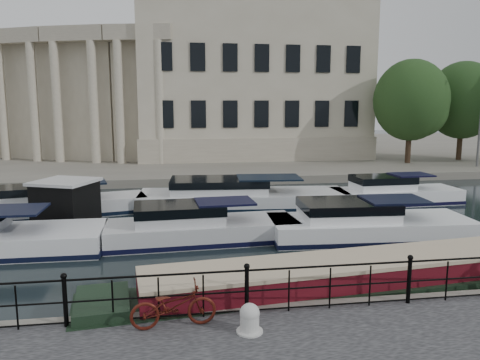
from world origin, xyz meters
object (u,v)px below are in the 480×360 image
object	(u,v)px
bicycle	(173,306)
narrowboat	(368,286)
harbour_hut	(66,206)
mooring_bollard	(250,319)

from	to	relation	value
bicycle	narrowboat	world-z (taller)	bicycle
narrowboat	harbour_hut	world-z (taller)	harbour_hut
narrowboat	harbour_hut	bearing A→B (deg)	130.83
bicycle	mooring_bollard	bearing A→B (deg)	-111.75
bicycle	mooring_bollard	xyz separation A→B (m)	(1.59, -0.49, -0.19)
bicycle	mooring_bollard	world-z (taller)	bicycle
mooring_bollard	harbour_hut	xyz separation A→B (m)	(-6.07, 11.64, 0.10)
harbour_hut	bicycle	bearing A→B (deg)	-44.78
narrowboat	harbour_hut	xyz separation A→B (m)	(-9.84, 9.17, 0.59)
mooring_bollard	bicycle	bearing A→B (deg)	162.96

